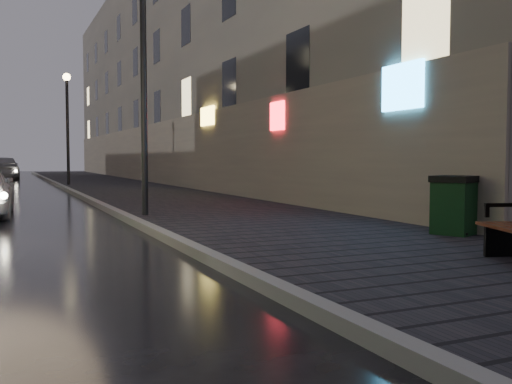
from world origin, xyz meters
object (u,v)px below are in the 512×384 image
lamp_far (67,114)px  car_far (3,168)px  trash_bin (454,205)px  lamp_near (143,63)px

lamp_far → car_far: 12.85m
lamp_far → trash_bin: (3.95, -21.27, -2.85)m
lamp_near → car_far: (-2.85, 28.23, -2.70)m
trash_bin → car_far: bearing=78.1°
car_far → trash_bin: bearing=98.8°
lamp_far → trash_bin: size_ratio=5.43×
car_far → lamp_far: bearing=100.4°
lamp_far → lamp_near: bearing=-90.0°
lamp_near → trash_bin: 7.18m
trash_bin → car_far: car_far is taller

